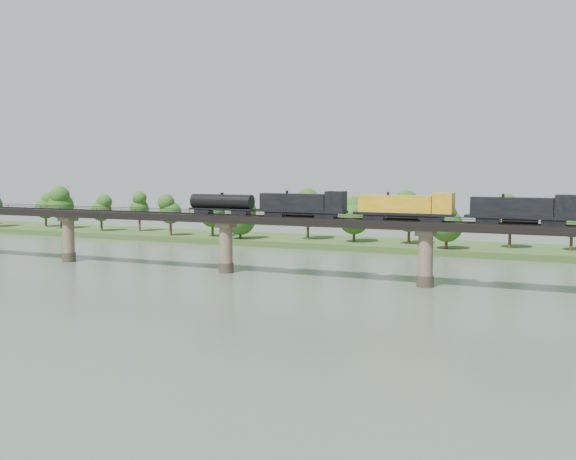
% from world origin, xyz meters
% --- Properties ---
extents(ground, '(400.00, 400.00, 0.00)m').
position_xyz_m(ground, '(0.00, 0.00, 0.00)').
color(ground, '#3E4E3D').
rests_on(ground, ground).
extents(far_bank, '(300.00, 24.00, 1.60)m').
position_xyz_m(far_bank, '(0.00, 85.00, 0.80)').
color(far_bank, '#2E4A1D').
rests_on(far_bank, ground).
extents(bridge, '(236.00, 30.00, 11.50)m').
position_xyz_m(bridge, '(0.00, 30.00, 5.46)').
color(bridge, '#473A2D').
rests_on(bridge, ground).
extents(bridge_superstructure, '(220.00, 4.90, 0.75)m').
position_xyz_m(bridge_superstructure, '(0.00, 30.00, 11.79)').
color(bridge_superstructure, black).
rests_on(bridge_superstructure, bridge).
extents(far_treeline, '(289.06, 17.54, 13.60)m').
position_xyz_m(far_treeline, '(-8.21, 80.52, 8.83)').
color(far_treeline, '#382619').
rests_on(far_treeline, far_bank).
extents(freight_train, '(72.51, 2.83, 4.99)m').
position_xyz_m(freight_train, '(29.49, 30.00, 13.88)').
color(freight_train, black).
rests_on(freight_train, bridge).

